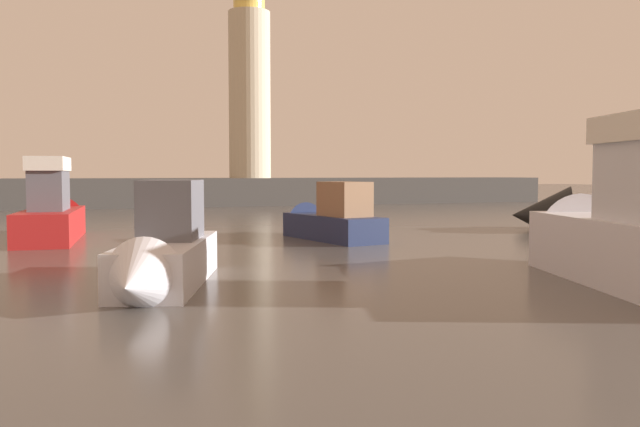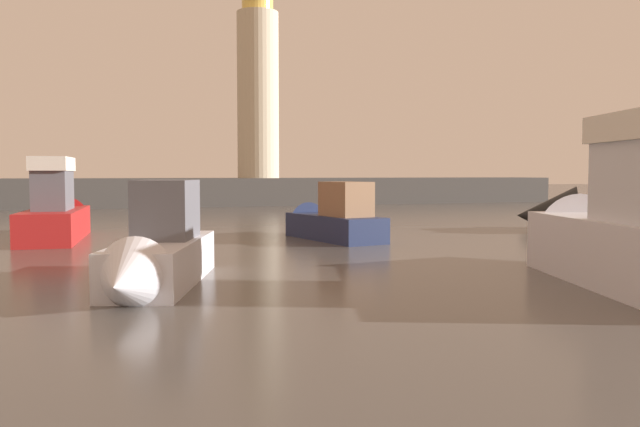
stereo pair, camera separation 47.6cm
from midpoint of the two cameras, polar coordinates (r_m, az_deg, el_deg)
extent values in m
plane|color=#4C4742|center=(28.58, -5.80, -1.80)|extent=(220.00, 220.00, 0.00)
cube|color=#423F3D|center=(54.70, -11.85, 1.87)|extent=(67.76, 6.01, 2.27)
cylinder|color=beige|center=(56.18, -5.23, 10.28)|extent=(3.53, 3.53, 13.99)
cylinder|color=#F2CC59|center=(57.67, -5.28, 18.17)|extent=(2.65, 2.65, 1.96)
cube|color=#1E284C|center=(25.93, 1.79, -1.23)|extent=(2.78, 5.35, 0.99)
cone|color=#1E284C|center=(28.53, -1.34, -0.69)|extent=(2.04, 1.95, 1.75)
cube|color=#8C6647|center=(25.12, 2.83, 1.28)|extent=(1.70, 2.27, 1.34)
cube|color=#B21E1E|center=(27.79, -21.80, -0.92)|extent=(2.48, 6.76, 1.22)
cone|color=#B21E1E|center=(31.56, -20.87, -0.29)|extent=(2.04, 1.93, 1.91)
cube|color=#595960|center=(27.34, -21.98, 1.90)|extent=(1.43, 2.75, 1.53)
cube|color=silver|center=(27.34, -22.03, 4.07)|extent=(1.58, 3.03, 0.54)
cube|color=silver|center=(16.76, 27.08, -3.22)|extent=(4.46, 7.80, 1.57)
cone|color=silver|center=(20.60, 21.14, -1.66)|extent=(2.98, 2.87, 2.45)
cube|color=silver|center=(16.00, -12.87, -4.18)|extent=(3.21, 5.61, 1.04)
cone|color=silver|center=(13.01, -15.77, -5.75)|extent=(1.98, 1.91, 1.60)
cube|color=#595960|center=(16.37, -12.56, 0.37)|extent=(1.85, 2.30, 1.44)
cone|color=black|center=(32.55, 19.65, -0.19)|extent=(3.77, 3.81, 2.81)
camera|label=1|loc=(0.24, -89.40, 0.04)|focal=36.36mm
camera|label=2|loc=(0.24, 90.60, -0.04)|focal=36.36mm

